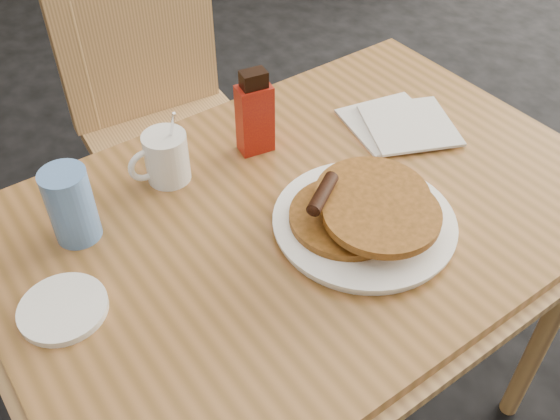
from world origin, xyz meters
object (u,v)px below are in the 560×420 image
object	(u,v)px
chair_main_far	(160,101)
blue_tumbler	(71,205)
main_table	(307,223)
coffee_mug	(165,157)
syrup_bottle	(255,115)
pancake_plate	(365,216)

from	to	relation	value
chair_main_far	blue_tumbler	distance (m)	0.73
main_table	chair_main_far	distance (m)	0.73
coffee_mug	syrup_bottle	size ratio (longest dim) A/B	0.88
main_table	pancake_plate	size ratio (longest dim) A/B	3.72
coffee_mug	syrup_bottle	bearing A→B (deg)	10.89
coffee_mug	main_table	bearing A→B (deg)	-34.64
main_table	coffee_mug	xyz separation A→B (m)	(-0.18, 0.21, 0.10)
pancake_plate	coffee_mug	xyz separation A→B (m)	(-0.23, 0.30, 0.03)
pancake_plate	coffee_mug	size ratio (longest dim) A/B	2.07
pancake_plate	syrup_bottle	world-z (taller)	syrup_bottle
main_table	chair_main_far	xyz separation A→B (m)	(0.02, 0.72, -0.14)
chair_main_far	pancake_plate	bearing A→B (deg)	-84.73
syrup_bottle	chair_main_far	bearing A→B (deg)	96.73
main_table	blue_tumbler	size ratio (longest dim) A/B	8.66
syrup_bottle	blue_tumbler	bearing A→B (deg)	-166.22
main_table	blue_tumbler	distance (m)	0.42
chair_main_far	coffee_mug	distance (m)	0.59
pancake_plate	coffee_mug	distance (m)	0.38
blue_tumbler	coffee_mug	bearing A→B (deg)	14.98
blue_tumbler	main_table	bearing A→B (deg)	-23.02
main_table	blue_tumbler	bearing A→B (deg)	156.98
coffee_mug	blue_tumbler	xyz separation A→B (m)	(-0.19, -0.05, 0.02)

